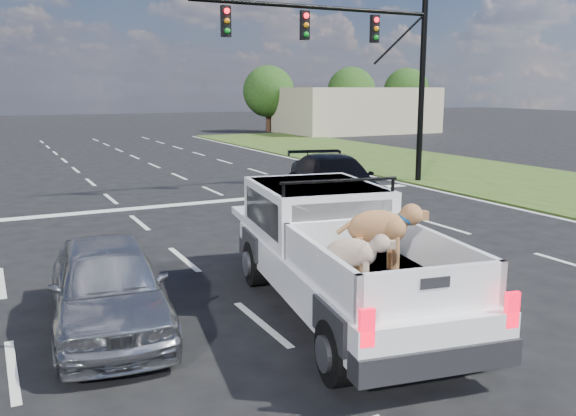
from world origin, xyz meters
name	(u,v)px	position (x,y,z in m)	size (l,w,h in m)	color
ground	(358,306)	(0.00, 0.00, 0.00)	(160.00, 160.00, 0.00)	black
road_markings	(220,227)	(0.00, 6.56, 0.01)	(17.75, 60.00, 0.01)	silver
traffic_signal	(369,54)	(7.20, 10.50, 4.73)	(9.11, 0.31, 7.00)	black
building_right	(357,110)	(22.00, 34.00, 1.80)	(12.00, 7.00, 3.60)	tan
tree_far_d	(268,91)	(16.00, 38.00, 3.29)	(4.20, 4.20, 5.40)	#332114
tree_far_e	(351,91)	(24.00, 38.00, 3.29)	(4.20, 4.20, 5.40)	#332114
tree_far_f	(406,91)	(30.00, 38.00, 3.29)	(4.20, 4.20, 5.40)	#332114
pickup_truck	(338,251)	(-0.42, -0.03, 1.00)	(2.98, 6.03, 2.16)	black
silver_sedan	(108,286)	(-3.86, 0.81, 0.68)	(1.62, 4.02, 1.37)	#A2A4A9
black_coupe	(334,181)	(4.14, 7.70, 0.76)	(2.14, 5.27, 1.53)	black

